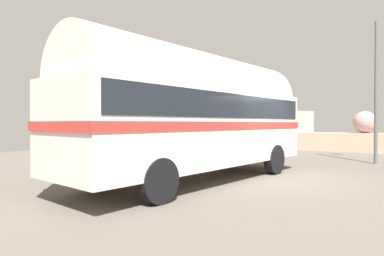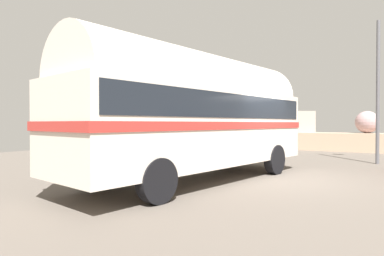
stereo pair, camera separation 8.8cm
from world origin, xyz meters
The scene contains 4 objects.
ground centered at (0.00, 0.00, 0.01)m, with size 32.00×26.00×0.02m.
breakwater centered at (-0.27, 11.80, 0.74)m, with size 31.36×2.15×2.46m.
vintage_coach centered at (-1.88, -1.53, 2.05)m, with size 3.96×8.88×3.70m.
lamp_post centered at (2.65, 5.65, 3.34)m, with size 1.16×0.61×5.88m.
Camera 1 is at (2.67, -9.72, 1.69)m, focal length 30.32 mm.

